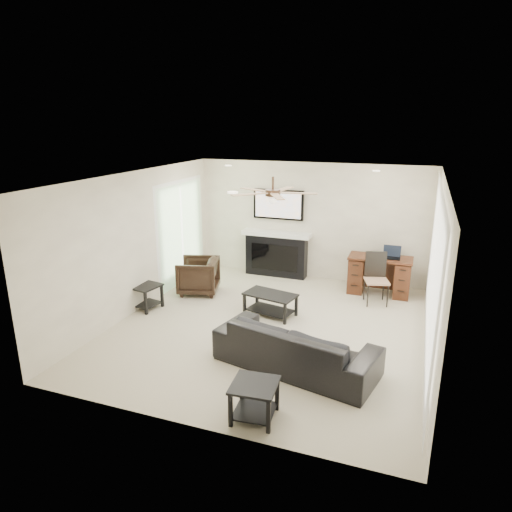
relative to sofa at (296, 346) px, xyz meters
The scene contains 10 objects.
room_shell 1.89m from the sofa, 115.36° to the left, with size 5.50×5.54×2.52m.
sofa is the anchor object (origin of this frame).
armchair 3.37m from the sofa, 140.41° to the left, with size 0.75×0.78×0.71m, color black.
coffee_table 1.84m from the sofa, 119.36° to the left, with size 0.90×0.50×0.40m, color black.
end_table_near 1.26m from the sofa, 96.84° to the right, with size 0.52×0.52×0.45m, color black.
end_table_left 3.34m from the sofa, 160.75° to the left, with size 0.50×0.50×0.45m, color black.
fireplace_unit 4.02m from the sofa, 111.57° to the left, with size 1.52×0.34×1.91m, color black.
desk 3.43m from the sofa, 76.46° to the left, with size 1.22×0.56×0.76m, color #37140D.
desk_chair 2.90m from the sofa, 73.91° to the left, with size 0.42×0.44×0.97m, color black.
laptop 3.50m from the sofa, 73.16° to the left, with size 0.33×0.24×0.23m, color black.
Camera 1 is at (2.18, -6.64, 3.34)m, focal length 32.00 mm.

